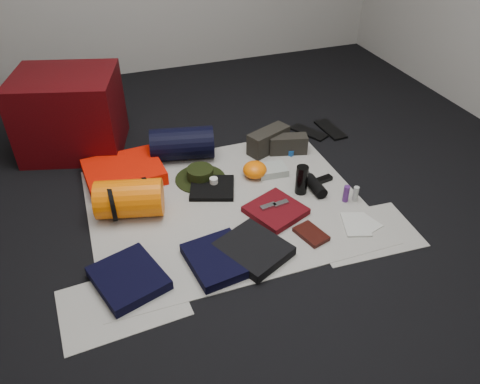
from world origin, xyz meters
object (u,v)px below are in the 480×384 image
object	(u,v)px
water_bottle	(302,180)
paperback_book	(311,234)
stuff_sack	(130,199)
navy_duffel	(182,144)
sleeping_pad	(124,172)
compact_camera	(303,174)
red_cabinet	(70,113)

from	to	relation	value
water_bottle	paperback_book	size ratio (longest dim) A/B	1.03
stuff_sack	navy_duffel	xyz separation A→B (m)	(0.43, 0.50, -0.00)
stuff_sack	navy_duffel	bearing A→B (deg)	48.97
sleeping_pad	compact_camera	xyz separation A→B (m)	(1.10, -0.38, -0.03)
stuff_sack	water_bottle	xyz separation A→B (m)	(1.02, -0.14, -0.02)
navy_duffel	paperback_book	distance (m)	1.13
paperback_book	sleeping_pad	bearing A→B (deg)	117.79
sleeping_pad	navy_duffel	world-z (taller)	navy_duffel
sleeping_pad	stuff_sack	world-z (taller)	stuff_sack
navy_duffel	water_bottle	world-z (taller)	navy_duffel
paperback_book	water_bottle	bearing A→B (deg)	56.32
sleeping_pad	paperback_book	xyz separation A→B (m)	(0.89, -0.92, -0.03)
sleeping_pad	paperback_book	distance (m)	1.28
stuff_sack	water_bottle	size ratio (longest dim) A/B	2.01
water_bottle	paperback_book	bearing A→B (deg)	-107.43
red_cabinet	navy_duffel	bearing A→B (deg)	-14.25
stuff_sack	paperback_book	world-z (taller)	stuff_sack
red_cabinet	stuff_sack	xyz separation A→B (m)	(0.24, -0.89, -0.16)
red_cabinet	water_bottle	world-z (taller)	red_cabinet
stuff_sack	compact_camera	world-z (taller)	stuff_sack
sleeping_pad	compact_camera	distance (m)	1.16
sleeping_pad	water_bottle	size ratio (longest dim) A/B	2.55
sleeping_pad	stuff_sack	distance (m)	0.40
water_bottle	red_cabinet	bearing A→B (deg)	140.92
compact_camera	water_bottle	bearing A→B (deg)	-111.94
stuff_sack	compact_camera	xyz separation A→B (m)	(1.11, 0.01, -0.09)
stuff_sack	compact_camera	bearing A→B (deg)	0.60
stuff_sack	navy_duffel	distance (m)	0.66
water_bottle	compact_camera	world-z (taller)	water_bottle
red_cabinet	compact_camera	size ratio (longest dim) A/B	7.75
stuff_sack	water_bottle	world-z (taller)	stuff_sack
sleeping_pad	navy_duffel	size ratio (longest dim) A/B	1.13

